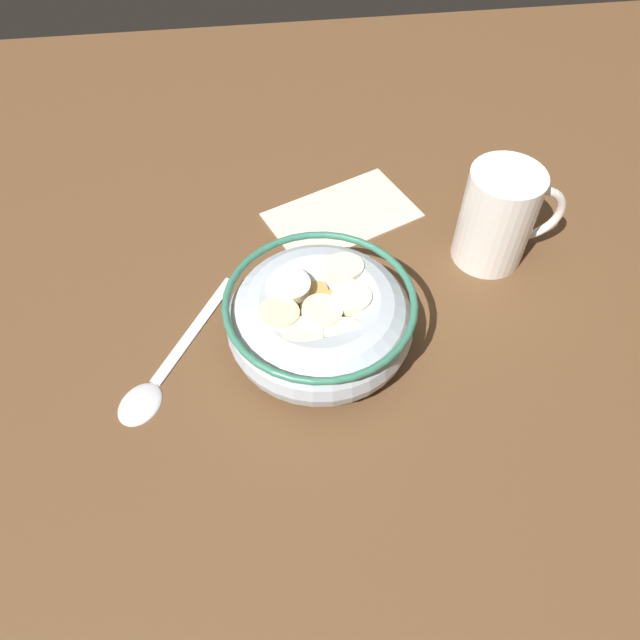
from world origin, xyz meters
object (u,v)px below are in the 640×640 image
cereal_bowl (320,319)px  coffee_mug (499,217)px  spoon (157,378)px  folded_napkin (342,214)px

cereal_bowl → coffee_mug: size_ratio=1.60×
spoon → folded_napkin: 25.26cm
folded_napkin → cereal_bowl: bearing=-105.4°
spoon → coffee_mug: size_ratio=1.57×
spoon → coffee_mug: 33.19cm
spoon → folded_napkin: spoon is taller
coffee_mug → folded_napkin: bearing=151.3°
cereal_bowl → spoon: (-13.73, -2.23, -2.85)cm
coffee_mug → folded_napkin: 15.70cm
spoon → coffee_mug: coffee_mug is taller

